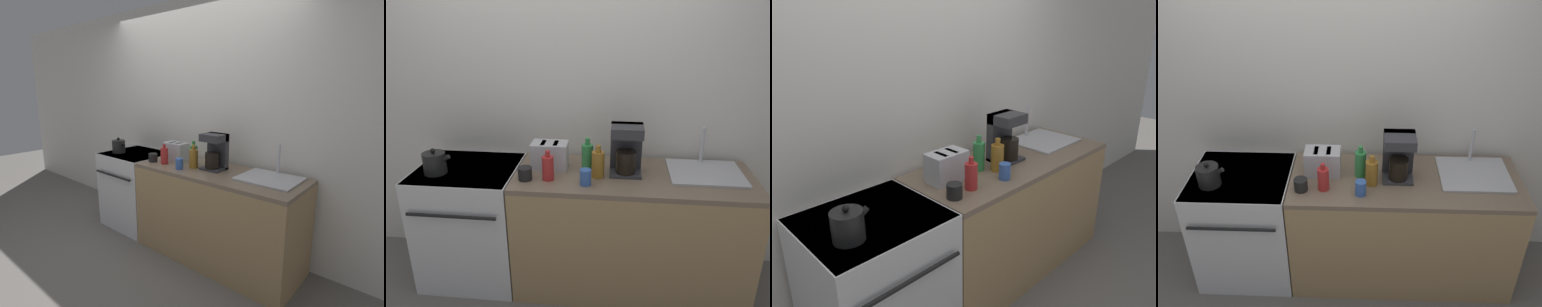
% 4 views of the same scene
% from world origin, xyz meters
% --- Properties ---
extents(ground_plane, '(12.00, 12.00, 0.00)m').
position_xyz_m(ground_plane, '(0.00, 0.00, 0.00)').
color(ground_plane, slate).
extents(wall_back, '(8.00, 0.05, 2.60)m').
position_xyz_m(wall_back, '(0.00, 0.70, 1.30)').
color(wall_back, silver).
rests_on(wall_back, ground_plane).
extents(stove, '(0.72, 0.68, 0.90)m').
position_xyz_m(stove, '(-0.61, 0.32, 0.46)').
color(stove, silver).
rests_on(stove, ground_plane).
extents(counter_block, '(1.64, 0.65, 0.90)m').
position_xyz_m(counter_block, '(0.59, 0.32, 0.45)').
color(counter_block, tan).
rests_on(counter_block, ground_plane).
extents(kettle, '(0.19, 0.15, 0.18)m').
position_xyz_m(kettle, '(-0.78, 0.21, 0.98)').
color(kettle, black).
rests_on(kettle, stove).
extents(toaster, '(0.25, 0.16, 0.19)m').
position_xyz_m(toaster, '(-0.01, 0.38, 1.00)').
color(toaster, '#BCBCC1').
rests_on(toaster, counter_block).
extents(coffee_maker, '(0.22, 0.19, 0.35)m').
position_xyz_m(coffee_maker, '(0.53, 0.36, 1.08)').
color(coffee_maker, '#333338').
rests_on(coffee_maker, counter_block).
extents(sink_tray, '(0.50, 0.43, 0.28)m').
position_xyz_m(sink_tray, '(1.08, 0.40, 0.92)').
color(sink_tray, '#B7B7BC').
rests_on(sink_tray, counter_block).
extents(bottle_amber, '(0.09, 0.09, 0.23)m').
position_xyz_m(bottle_amber, '(0.34, 0.26, 1.00)').
color(bottle_amber, '#9E6B23').
rests_on(bottle_amber, counter_block).
extents(bottle_green, '(0.08, 0.08, 0.24)m').
position_xyz_m(bottle_green, '(0.26, 0.36, 1.00)').
color(bottle_green, '#338C47').
rests_on(bottle_green, counter_block).
extents(bottle_red, '(0.08, 0.08, 0.21)m').
position_xyz_m(bottle_red, '(0.01, 0.19, 0.99)').
color(bottle_red, '#B72828').
rests_on(bottle_red, counter_block).
extents(cup_blue, '(0.07, 0.07, 0.11)m').
position_xyz_m(cup_blue, '(0.27, 0.14, 0.96)').
color(cup_blue, '#3860B2').
rests_on(cup_blue, counter_block).
extents(cup_black, '(0.09, 0.09, 0.09)m').
position_xyz_m(cup_black, '(-0.14, 0.17, 0.95)').
color(cup_black, black).
rests_on(cup_black, counter_block).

